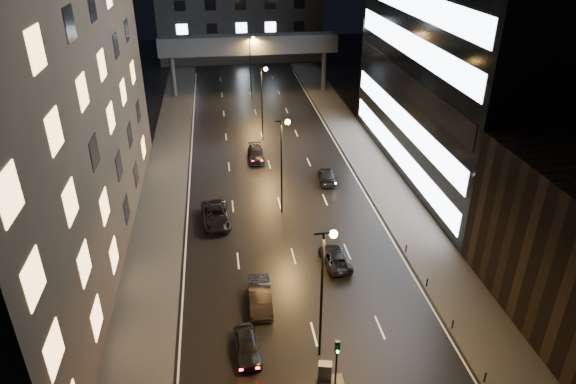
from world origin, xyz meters
name	(u,v)px	position (x,y,z in m)	size (l,w,h in m)	color
ground	(269,164)	(0.00, 40.00, 0.00)	(160.00, 160.00, 0.00)	black
sidewalk_left	(164,189)	(-12.50, 35.00, 0.07)	(5.00, 110.00, 0.15)	#383533
sidewalk_right	(378,175)	(12.50, 35.00, 0.07)	(5.00, 110.00, 0.15)	#383533
skybridge	(249,45)	(0.00, 70.00, 8.34)	(30.00, 3.00, 10.00)	#333335
traffic_signal_near	(337,359)	(0.30, 4.49, 3.09)	(0.28, 0.34, 4.40)	black
bollard_row	(468,350)	(10.20, 6.50, 0.45)	(0.12, 25.12, 0.90)	black
streetlight_near	(325,279)	(0.16, 8.00, 6.50)	(1.45, 0.50, 10.15)	black
streetlight_mid_a	(283,155)	(0.16, 28.00, 6.50)	(1.45, 0.50, 10.15)	black
streetlight_mid_b	(263,95)	(0.16, 48.00, 6.50)	(1.45, 0.50, 10.15)	black
streetlight_far	(251,59)	(0.16, 68.00, 6.50)	(1.45, 0.50, 10.15)	black
car_away_a	(247,346)	(-4.97, 8.78, 0.70)	(1.66, 4.13, 1.41)	black
car_away_b	(260,296)	(-3.59, 13.86, 0.82)	(1.73, 4.97, 1.64)	black
car_away_c	(216,215)	(-6.81, 26.91, 0.81)	(2.70, 5.85, 1.63)	black
car_away_d	(256,154)	(-1.50, 41.78, 0.72)	(2.01, 4.95, 1.44)	black
car_toward_a	(335,258)	(3.42, 18.33, 0.64)	(2.12, 4.61, 1.28)	black
car_toward_b	(327,176)	(6.11, 34.46, 0.68)	(1.90, 4.68, 1.36)	black
utility_cabinet	(325,371)	(-0.10, 5.70, 0.82)	(0.88, 0.56, 1.34)	#48474A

